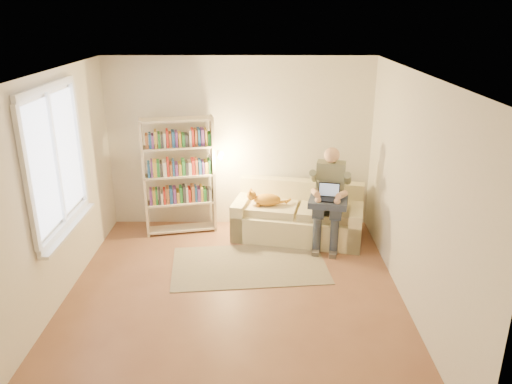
{
  "coord_description": "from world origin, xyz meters",
  "views": [
    {
      "loc": [
        0.3,
        -5.12,
        3.22
      ],
      "look_at": [
        0.26,
        1.0,
        0.97
      ],
      "focal_mm": 35.0,
      "sensor_mm": 36.0,
      "label": 1
    }
  ],
  "objects_px": {
    "sofa": "(298,218)",
    "laptop": "(328,195)",
    "person": "(329,192)",
    "bookshelf": "(179,171)",
    "cat": "(267,199)"
  },
  "relations": [
    {
      "from": "person",
      "to": "cat",
      "type": "distance_m",
      "value": 0.92
    },
    {
      "from": "sofa",
      "to": "laptop",
      "type": "relative_size",
      "value": 5.85
    },
    {
      "from": "cat",
      "to": "laptop",
      "type": "bearing_deg",
      "value": -9.99
    },
    {
      "from": "bookshelf",
      "to": "cat",
      "type": "bearing_deg",
      "value": -20.05
    },
    {
      "from": "laptop",
      "to": "bookshelf",
      "type": "xyz_separation_m",
      "value": [
        -2.15,
        0.53,
        0.18
      ]
    },
    {
      "from": "person",
      "to": "laptop",
      "type": "height_order",
      "value": "person"
    },
    {
      "from": "person",
      "to": "bookshelf",
      "type": "relative_size",
      "value": 0.8
    },
    {
      "from": "sofa",
      "to": "bookshelf",
      "type": "relative_size",
      "value": 1.13
    },
    {
      "from": "sofa",
      "to": "bookshelf",
      "type": "xyz_separation_m",
      "value": [
        -1.77,
        0.16,
        0.69
      ]
    },
    {
      "from": "sofa",
      "to": "cat",
      "type": "xyz_separation_m",
      "value": [
        -0.47,
        -0.02,
        0.31
      ]
    },
    {
      "from": "cat",
      "to": "bookshelf",
      "type": "relative_size",
      "value": 0.35
    },
    {
      "from": "sofa",
      "to": "bookshelf",
      "type": "bearing_deg",
      "value": -173.21
    },
    {
      "from": "sofa",
      "to": "cat",
      "type": "bearing_deg",
      "value": -165.21
    },
    {
      "from": "cat",
      "to": "person",
      "type": "bearing_deg",
      "value": -1.73
    },
    {
      "from": "sofa",
      "to": "cat",
      "type": "relative_size",
      "value": 3.27
    }
  ]
}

